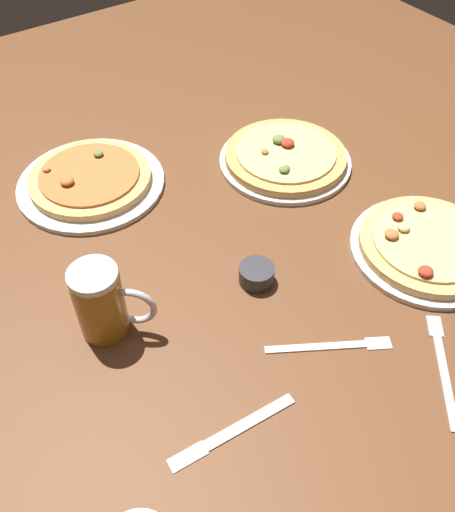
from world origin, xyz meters
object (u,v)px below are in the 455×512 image
at_px(pizza_plate_far, 285,157).
at_px(pizza_plate_side, 90,180).
at_px(fork_left, 332,346).
at_px(beer_mug_amber, 102,302).
at_px(pizza_plate_near, 427,246).
at_px(ramekin_sauce, 257,274).
at_px(fork_spare, 443,366).
at_px(knife_spare, 232,431).

distance_m(pizza_plate_far, pizza_plate_side, 0.45).
bearing_deg(fork_left, beer_mug_amber, 139.47).
bearing_deg(pizza_plate_near, ramekin_sauce, 157.75).
relative_size(beer_mug_amber, fork_left, 0.74).
bearing_deg(pizza_plate_side, fork_left, -76.37).
bearing_deg(fork_spare, knife_spare, 163.35).
bearing_deg(knife_spare, ramekin_sauce, 46.41).
height_order(pizza_plate_side, knife_spare, pizza_plate_side).
distance_m(beer_mug_amber, fork_left, 0.40).
bearing_deg(ramekin_sauce, pizza_plate_near, -22.25).
distance_m(ramekin_sauce, fork_spare, 0.36).
xyz_separation_m(fork_spare, knife_spare, (-0.36, 0.11, -0.00)).
bearing_deg(ramekin_sauce, knife_spare, -133.59).
xyz_separation_m(pizza_plate_far, fork_left, (-0.26, -0.45, -0.01)).
height_order(pizza_plate_near, ramekin_sauce, pizza_plate_near).
height_order(pizza_plate_near, fork_spare, pizza_plate_near).
height_order(pizza_plate_near, fork_left, pizza_plate_near).
bearing_deg(knife_spare, beer_mug_amber, 103.39).
bearing_deg(pizza_plate_near, fork_left, -168.55).
bearing_deg(pizza_plate_far, pizza_plate_side, 155.68).
bearing_deg(beer_mug_amber, knife_spare, -76.61).
relative_size(pizza_plate_far, beer_mug_amber, 2.09).
bearing_deg(fork_spare, pizza_plate_near, 47.66).
distance_m(ramekin_sauce, fork_left, 0.20).
xyz_separation_m(pizza_plate_near, pizza_plate_side, (-0.46, 0.57, -0.00)).
height_order(pizza_plate_far, knife_spare, pizza_plate_far).
height_order(pizza_plate_far, fork_spare, pizza_plate_far).
distance_m(pizza_plate_far, ramekin_sauce, 0.37).
relative_size(pizza_plate_side, fork_spare, 1.80).
bearing_deg(knife_spare, pizza_plate_side, 83.32).
relative_size(ramekin_sauce, fork_spare, 0.37).
height_order(beer_mug_amber, ramekin_sauce, beer_mug_amber).
bearing_deg(pizza_plate_side, fork_spare, -70.05).
bearing_deg(fork_spare, pizza_plate_far, 77.45).
xyz_separation_m(pizza_plate_side, ramekin_sauce, (0.14, -0.44, 0.00)).
height_order(beer_mug_amber, fork_left, beer_mug_amber).
bearing_deg(beer_mug_amber, pizza_plate_far, 19.10).
height_order(fork_left, knife_spare, same).
xyz_separation_m(beer_mug_amber, fork_left, (0.30, -0.26, -0.07)).
distance_m(pizza_plate_near, ramekin_sauce, 0.35).
relative_size(pizza_plate_far, fork_spare, 1.69).
height_order(pizza_plate_side, fork_spare, pizza_plate_side).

